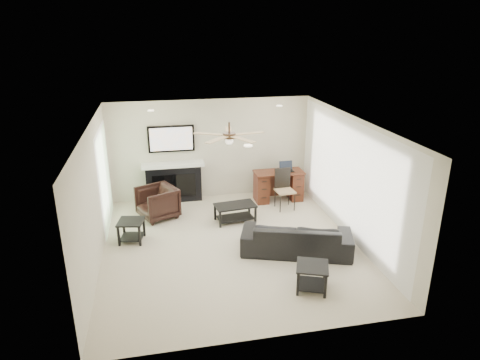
# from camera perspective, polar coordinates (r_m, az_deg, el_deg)

# --- Properties ---
(room_shell) EXTENTS (5.50, 5.54, 2.52)m
(room_shell) POSITION_cam_1_polar(r_m,az_deg,el_deg) (8.13, -0.08, 2.11)
(room_shell) COLOR #C1B59B
(room_shell) RESTS_ON ground
(sofa) EXTENTS (2.26, 1.45, 0.62)m
(sofa) POSITION_cam_1_polar(r_m,az_deg,el_deg) (8.41, 7.54, -7.61)
(sofa) COLOR black
(sofa) RESTS_ON ground
(armchair) EXTENTS (1.06, 1.05, 0.74)m
(armchair) POSITION_cam_1_polar(r_m,az_deg,el_deg) (9.93, -10.96, -2.98)
(armchair) COLOR black
(armchair) RESTS_ON ground
(coffee_table) EXTENTS (0.95, 0.60, 0.40)m
(coffee_table) POSITION_cam_1_polar(r_m,az_deg,el_deg) (9.63, -0.65, -4.41)
(coffee_table) COLOR black
(coffee_table) RESTS_ON ground
(end_table_near) EXTENTS (0.67, 0.67, 0.45)m
(end_table_near) POSITION_cam_1_polar(r_m,az_deg,el_deg) (7.39, 9.55, -12.67)
(end_table_near) COLOR black
(end_table_near) RESTS_ON ground
(end_table_left) EXTENTS (0.59, 0.59, 0.45)m
(end_table_left) POSITION_cam_1_polar(r_m,az_deg,el_deg) (9.05, -14.26, -6.59)
(end_table_left) COLOR black
(end_table_left) RESTS_ON ground
(fireplace_unit) EXTENTS (1.52, 0.34, 1.91)m
(fireplace_unit) POSITION_cam_1_polar(r_m,az_deg,el_deg) (10.59, -8.94, 2.02)
(fireplace_unit) COLOR black
(fireplace_unit) RESTS_ON ground
(desk) EXTENTS (1.22, 0.56, 0.76)m
(desk) POSITION_cam_1_polar(r_m,az_deg,el_deg) (10.76, 5.14, -0.78)
(desk) COLOR #3A200E
(desk) RESTS_ON ground
(desk_chair) EXTENTS (0.45, 0.47, 0.97)m
(desk_chair) POSITION_cam_1_polar(r_m,az_deg,el_deg) (10.23, 6.03, -1.30)
(desk_chair) COLOR black
(desk_chair) RESTS_ON ground
(laptop) EXTENTS (0.33, 0.24, 0.23)m
(laptop) POSITION_cam_1_polar(r_m,az_deg,el_deg) (10.63, 6.29, 1.76)
(laptop) COLOR black
(laptop) RESTS_ON desk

